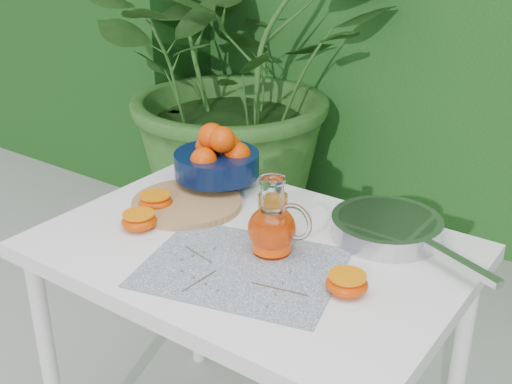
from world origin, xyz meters
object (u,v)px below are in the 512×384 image
Objects in this scene: white_table at (251,273)px; cutting_board at (187,203)px; saute_pan at (388,227)px; fruit_bowl at (218,159)px; juice_pitcher at (273,227)px.

white_table is 0.29m from cutting_board.
white_table is 0.35m from saute_pan.
fruit_bowl is 1.32× the size of juice_pitcher.
cutting_board is 1.58× the size of juice_pitcher.
white_table is at bearing 175.65° from juice_pitcher.
fruit_bowl reaches higher than saute_pan.
saute_pan is at bearing 16.76° from cutting_board.
saute_pan reaches higher than white_table.
saute_pan is at bearing 0.30° from fruit_bowl.
fruit_bowl is (-0.01, 0.15, 0.08)m from cutting_board.
fruit_bowl is at bearing 146.58° from juice_pitcher.
cutting_board is 1.20× the size of fruit_bowl.
juice_pitcher is (0.33, -0.07, 0.06)m from cutting_board.
cutting_board is at bearing 165.34° from white_table.
juice_pitcher is 0.38× the size of saute_pan.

